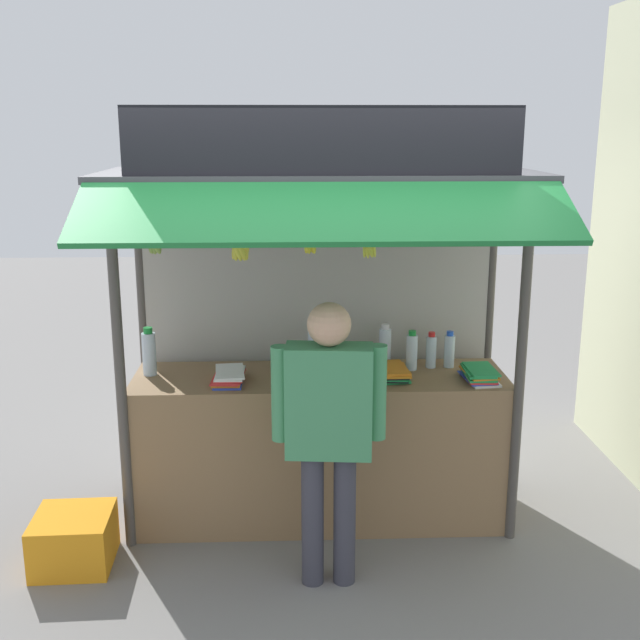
# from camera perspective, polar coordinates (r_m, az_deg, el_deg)

# --- Properties ---
(ground_plane) EXTENTS (20.00, 20.00, 0.00)m
(ground_plane) POSITION_cam_1_polar(r_m,az_deg,el_deg) (5.12, -0.00, -14.05)
(ground_plane) COLOR slate
(stall_counter) EXTENTS (2.27, 0.64, 0.93)m
(stall_counter) POSITION_cam_1_polar(r_m,az_deg,el_deg) (4.92, -0.00, -9.26)
(stall_counter) COLOR olive
(stall_counter) RESTS_ON ground
(stall_structure) EXTENTS (2.47, 1.48, 2.51)m
(stall_structure) POSITION_cam_1_polar(r_m,az_deg,el_deg) (4.68, -0.04, 3.05)
(stall_structure) COLOR #4C4742
(stall_structure) RESTS_ON ground
(water_bottle_left) EXTENTS (0.08, 0.08, 0.27)m
(water_bottle_left) POSITION_cam_1_polar(r_m,az_deg,el_deg) (4.91, 4.78, -1.96)
(water_bottle_left) COLOR silver
(water_bottle_left) RESTS_ON stall_counter
(water_bottle_center) EXTENTS (0.07, 0.07, 0.25)m
(water_bottle_center) POSITION_cam_1_polar(r_m,az_deg,el_deg) (4.87, 6.74, -2.30)
(water_bottle_center) COLOR silver
(water_bottle_center) RESTS_ON stall_counter
(water_bottle_mid_left) EXTENTS (0.08, 0.08, 0.30)m
(water_bottle_mid_left) POSITION_cam_1_polar(r_m,az_deg,el_deg) (4.84, -12.41, -2.36)
(water_bottle_mid_left) COLOR silver
(water_bottle_mid_left) RESTS_ON stall_counter
(water_bottle_front_right) EXTENTS (0.08, 0.08, 0.30)m
(water_bottle_front_right) POSITION_cam_1_polar(r_m,az_deg,el_deg) (4.88, -0.40, -1.86)
(water_bottle_front_right) COLOR silver
(water_bottle_front_right) RESTS_ON stall_counter
(water_bottle_back_left) EXTENTS (0.07, 0.07, 0.23)m
(water_bottle_back_left) POSITION_cam_1_polar(r_m,az_deg,el_deg) (4.95, 9.46, -2.21)
(water_bottle_back_left) COLOR silver
(water_bottle_back_left) RESTS_ON stall_counter
(water_bottle_far_left) EXTENTS (0.06, 0.06, 0.23)m
(water_bottle_far_left) POSITION_cam_1_polar(r_m,az_deg,el_deg) (4.93, 8.15, -2.26)
(water_bottle_far_left) COLOR silver
(water_bottle_far_left) RESTS_ON stall_counter
(magazine_stack_mid_right) EXTENTS (0.20, 0.32, 0.07)m
(magazine_stack_mid_right) POSITION_cam_1_polar(r_m,az_deg,el_deg) (4.65, -6.70, -4.13)
(magazine_stack_mid_right) COLOR blue
(magazine_stack_mid_right) RESTS_ON stall_counter
(magazine_stack_back_right) EXTENTS (0.25, 0.32, 0.08)m
(magazine_stack_back_right) POSITION_cam_1_polar(r_m,az_deg,el_deg) (4.68, 0.24, -3.85)
(magazine_stack_back_right) COLOR purple
(magazine_stack_back_right) RESTS_ON stall_counter
(magazine_stack_front_left) EXTENTS (0.21, 0.30, 0.08)m
(magazine_stack_front_left) POSITION_cam_1_polar(r_m,az_deg,el_deg) (4.74, 11.60, -3.93)
(magazine_stack_front_left) COLOR white
(magazine_stack_front_left) RESTS_ON stall_counter
(magazine_stack_far_right) EXTENTS (0.26, 0.32, 0.07)m
(magazine_stack_far_right) POSITION_cam_1_polar(r_m,az_deg,el_deg) (4.72, 5.02, -3.83)
(magazine_stack_far_right) COLOR green
(magazine_stack_far_right) RESTS_ON stall_counter
(banana_bunch_rightmost) EXTENTS (0.09, 0.09, 0.28)m
(banana_bunch_rightmost) POSITION_cam_1_polar(r_m,az_deg,el_deg) (4.13, -0.72, 5.82)
(banana_bunch_rightmost) COLOR #332D23
(banana_bunch_inner_left) EXTENTS (0.10, 0.09, 0.31)m
(banana_bunch_inner_left) POSITION_cam_1_polar(r_m,az_deg,el_deg) (4.15, 3.63, 5.70)
(banana_bunch_inner_left) COLOR #332D23
(banana_bunch_leftmost) EXTENTS (0.11, 0.11, 0.32)m
(banana_bunch_leftmost) POSITION_cam_1_polar(r_m,az_deg,el_deg) (4.14, -5.86, 5.51)
(banana_bunch_leftmost) COLOR #332D23
(banana_bunch_inner_right) EXTENTS (0.08, 0.08, 0.28)m
(banana_bunch_inner_right) POSITION_cam_1_polar(r_m,az_deg,el_deg) (4.19, -11.96, 5.63)
(banana_bunch_inner_right) COLOR #332D23
(vendor_person) EXTENTS (0.59, 0.23, 1.56)m
(vendor_person) POSITION_cam_1_polar(r_m,az_deg,el_deg) (4.04, 0.65, -7.32)
(vendor_person) COLOR #383842
(vendor_person) RESTS_ON ground
(plastic_crate) EXTENTS (0.44, 0.44, 0.30)m
(plastic_crate) POSITION_cam_1_polar(r_m,az_deg,el_deg) (4.75, -17.59, -15.09)
(plastic_crate) COLOR orange
(plastic_crate) RESTS_ON ground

